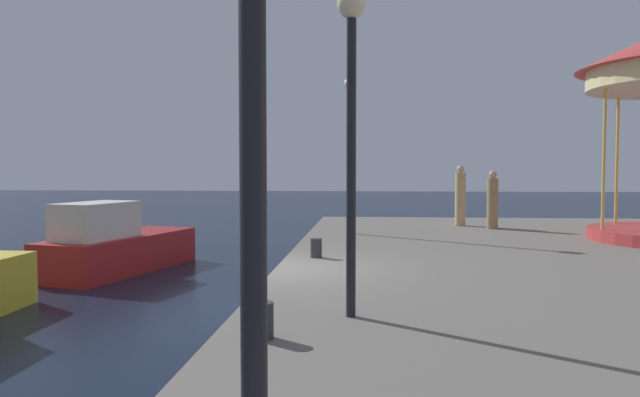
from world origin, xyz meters
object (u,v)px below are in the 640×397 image
at_px(motorboat_red, 115,246).
at_px(lamp_post_far_end, 350,128).
at_px(person_near_carousel, 460,197).
at_px(person_mid_promenade, 492,202).
at_px(bollard_south, 263,320).
at_px(lamp_post_mid_promenade, 351,93).
at_px(bollard_center, 316,248).

height_order(motorboat_red, lamp_post_far_end, lamp_post_far_end).
bearing_deg(lamp_post_far_end, person_near_carousel, 37.15).
distance_m(motorboat_red, person_mid_promenade, 11.11).
xyz_separation_m(motorboat_red, bollard_south, (5.31, -8.27, 0.32)).
xyz_separation_m(lamp_post_far_end, person_mid_promenade, (4.37, 1.75, -2.18)).
bearing_deg(person_near_carousel, bollard_south, -107.44).
xyz_separation_m(lamp_post_mid_promenade, bollard_south, (-0.93, -1.04, -2.59)).
relative_size(motorboat_red, person_mid_promenade, 2.72).
relative_size(motorboat_red, person_near_carousel, 2.49).
xyz_separation_m(lamp_post_mid_promenade, person_near_carousel, (3.23, 12.19, -1.86)).
xyz_separation_m(bollard_center, bollard_south, (-0.07, -5.91, 0.00)).
relative_size(lamp_post_mid_promenade, person_near_carousel, 2.06).
bearing_deg(lamp_post_far_end, person_mid_promenade, 21.81).
relative_size(lamp_post_mid_promenade, person_mid_promenade, 2.24).
xyz_separation_m(lamp_post_mid_promenade, lamp_post_far_end, (-0.30, 9.51, 0.23)).
height_order(bollard_south, person_near_carousel, person_near_carousel).
distance_m(lamp_post_mid_promenade, person_near_carousel, 12.74).
distance_m(lamp_post_far_end, person_mid_promenade, 5.18).
xyz_separation_m(person_near_carousel, person_mid_promenade, (0.84, -0.92, -0.08)).
distance_m(person_near_carousel, person_mid_promenade, 1.25).
distance_m(lamp_post_mid_promenade, person_mid_promenade, 12.13).
relative_size(motorboat_red, bollard_center, 12.24).
height_order(motorboat_red, person_near_carousel, person_near_carousel).
relative_size(motorboat_red, lamp_post_mid_promenade, 1.21).
height_order(lamp_post_far_end, bollard_south, lamp_post_far_end).
distance_m(bollard_south, person_mid_promenade, 13.29).
bearing_deg(bollard_south, lamp_post_far_end, 86.59).
distance_m(bollard_south, person_near_carousel, 13.88).
height_order(bollard_center, bollard_south, same).
bearing_deg(bollard_south, lamp_post_mid_promenade, 48.18).
xyz_separation_m(lamp_post_far_end, bollard_center, (-0.56, -4.64, -2.82)).
xyz_separation_m(bollard_center, person_mid_promenade, (4.93, 6.39, 0.65)).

